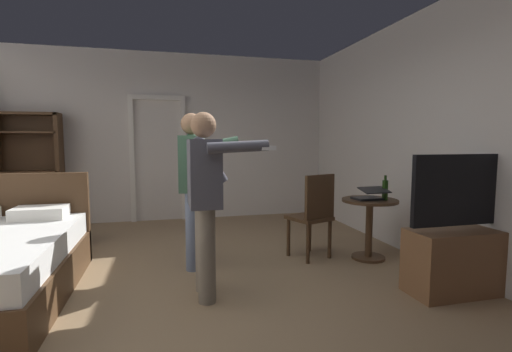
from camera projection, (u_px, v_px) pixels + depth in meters
name	position (u px, v px, depth m)	size (l,w,h in m)	color
ground_plane	(182.00, 295.00, 3.27)	(7.14, 7.14, 0.00)	#997A56
wall_back	(171.00, 138.00, 6.32)	(5.72, 0.12, 2.85)	silver
wall_right	(452.00, 135.00, 3.82)	(0.12, 6.73, 2.85)	silver
doorway_frame	(158.00, 149.00, 6.21)	(0.93, 0.08, 2.13)	white
bookshelf	(30.00, 167.00, 5.62)	(0.93, 0.32, 1.80)	#4C331E
tv_flatscreen	(461.00, 251.00, 3.28)	(1.08, 0.40, 1.25)	brown
side_table	(369.00, 219.00, 4.22)	(0.63, 0.63, 0.70)	#4C331E
laptop	(370.00, 195.00, 4.15)	(0.34, 0.35, 0.15)	black
bottle_on_table	(385.00, 189.00, 4.15)	(0.06, 0.06, 0.28)	#1A370C
wooden_chair	(314.00, 213.00, 4.22)	(0.54, 0.54, 0.99)	#4C331E
person_blue_shirt	(206.00, 191.00, 3.15)	(0.69, 0.60, 1.61)	gray
person_striped_shirt	(194.00, 180.00, 3.91)	(0.66, 0.60, 1.66)	slate
suitcase_dark	(58.00, 231.00, 4.80)	(0.62, 0.37, 0.39)	black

